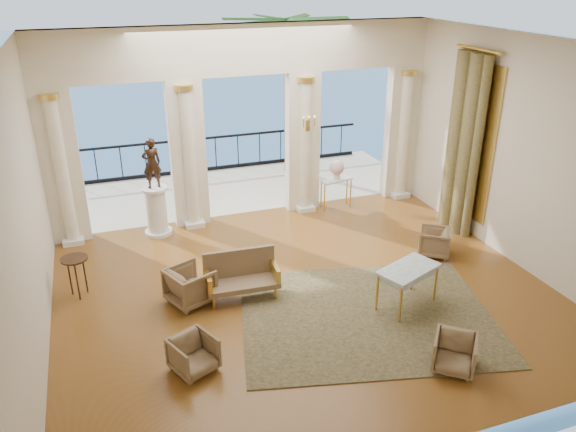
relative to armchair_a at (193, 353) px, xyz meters
name	(u,v)px	position (x,y,z in m)	size (l,w,h in m)	color
floor	(305,292)	(2.39, 1.51, -0.31)	(9.00, 9.00, 0.00)	#4D210E
room_walls	(335,165)	(2.39, 0.39, 2.57)	(9.00, 9.00, 9.00)	beige
arcade	(246,111)	(2.39, 5.33, 2.27)	(9.00, 0.56, 4.50)	beige
terrace	(230,189)	(2.39, 7.31, -0.36)	(10.00, 3.60, 0.10)	beige
balustrade	(216,157)	(2.39, 8.91, 0.10)	(9.00, 0.06, 1.03)	black
palm_tree	(288,28)	(4.39, 8.11, 3.78)	(2.00, 2.00, 4.50)	#4C3823
sea	(116,76)	(2.39, 61.51, -6.31)	(160.00, 160.00, 0.00)	#25568C
curtain	(463,145)	(6.68, 3.01, 1.71)	(0.33, 1.40, 4.09)	brown
window_frame	(471,140)	(6.86, 3.01, 1.79)	(0.04, 1.60, 3.40)	gold
wall_sconce	(308,125)	(3.79, 5.02, 1.92)	(0.30, 0.11, 0.33)	gold
rug	(367,315)	(3.12, 0.41, -0.30)	(4.34, 3.37, 0.02)	#282F19
armchair_a	(193,353)	(0.00, 0.00, 0.00)	(0.61, 0.57, 0.62)	#453320
armchair_b	(455,352)	(3.72, -1.29, 0.00)	(0.61, 0.57, 0.63)	#453320
armchair_c	(435,241)	(5.51, 2.01, 0.01)	(0.62, 0.58, 0.64)	#453320
armchair_d	(190,284)	(0.31, 1.90, 0.06)	(0.73, 0.68, 0.75)	#453320
settee	(241,275)	(1.24, 1.81, 0.13)	(1.36, 0.64, 0.88)	#453320
game_table	(408,272)	(3.94, 0.49, 0.38)	(1.27, 1.00, 0.77)	#8DA6B2
pedestal	(157,212)	(0.14, 5.01, 0.23)	(0.62, 0.62, 1.13)	silver
statue	(152,163)	(0.14, 5.01, 1.39)	(0.41, 0.27, 1.13)	black
console_table	(336,184)	(4.59, 5.06, 0.32)	(0.85, 0.48, 0.76)	silver
urn	(337,169)	(4.59, 5.06, 0.73)	(0.36, 0.36, 0.48)	silver
side_table	(75,263)	(-1.61, 2.82, 0.36)	(0.48, 0.48, 0.78)	black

